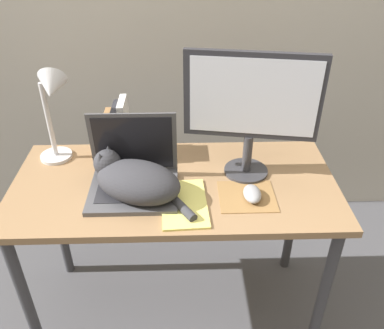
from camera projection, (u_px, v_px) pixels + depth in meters
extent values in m
cube|color=#93704C|center=(174.00, 185.00, 1.57)|extent=(1.25, 0.59, 0.03)
cylinder|color=#38383D|center=(27.00, 303.00, 1.56)|extent=(0.04, 0.04, 0.71)
cylinder|color=#38383D|center=(323.00, 296.00, 1.58)|extent=(0.04, 0.04, 0.71)
cylinder|color=#38383D|center=(58.00, 219.00, 1.96)|extent=(0.04, 0.04, 0.71)
cylinder|color=#38383D|center=(293.00, 214.00, 1.99)|extent=(0.04, 0.04, 0.71)
cube|color=#4C4C51|center=(134.00, 191.00, 1.50)|extent=(0.32, 0.26, 0.02)
cube|color=#28282D|center=(133.00, 191.00, 1.48)|extent=(0.27, 0.13, 0.00)
cube|color=#4C4C51|center=(133.00, 143.00, 1.52)|extent=(0.32, 0.03, 0.26)
cube|color=black|center=(133.00, 144.00, 1.51)|extent=(0.29, 0.02, 0.23)
ellipsoid|color=#333338|center=(138.00, 182.00, 1.45)|extent=(0.37, 0.31, 0.13)
sphere|color=#333338|center=(107.00, 163.00, 1.50)|extent=(0.10, 0.10, 0.10)
cone|color=#333338|center=(108.00, 150.00, 1.50)|extent=(0.04, 0.04, 0.03)
cone|color=#333338|center=(100.00, 158.00, 1.46)|extent=(0.04, 0.04, 0.03)
cylinder|color=#333338|center=(182.00, 208.00, 1.40)|extent=(0.10, 0.14, 0.03)
cylinder|color=#333338|center=(246.00, 171.00, 1.61)|extent=(0.17, 0.17, 0.01)
cylinder|color=#333338|center=(247.00, 153.00, 1.57)|extent=(0.04, 0.04, 0.15)
cube|color=#28282D|center=(252.00, 96.00, 1.44)|extent=(0.49, 0.10, 0.32)
cube|color=silver|center=(254.00, 98.00, 1.43)|extent=(0.45, 0.08, 0.28)
cube|color=olive|center=(247.00, 196.00, 1.48)|extent=(0.21, 0.19, 0.00)
ellipsoid|color=#99999E|center=(252.00, 194.00, 1.46)|extent=(0.06, 0.10, 0.04)
cube|color=olive|center=(110.00, 135.00, 1.67)|extent=(0.04, 0.15, 0.19)
cube|color=#232328|center=(118.00, 132.00, 1.66)|extent=(0.03, 0.15, 0.22)
cube|color=white|center=(125.00, 129.00, 1.66)|extent=(0.03, 0.13, 0.25)
cylinder|color=silver|center=(56.00, 156.00, 1.70)|extent=(0.13, 0.13, 0.01)
cylinder|color=silver|center=(49.00, 121.00, 1.61)|extent=(0.02, 0.02, 0.32)
cone|color=silver|center=(51.00, 87.00, 1.49)|extent=(0.11, 0.13, 0.14)
cube|color=#E5DB6B|center=(184.00, 203.00, 1.45)|extent=(0.17, 0.28, 0.01)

